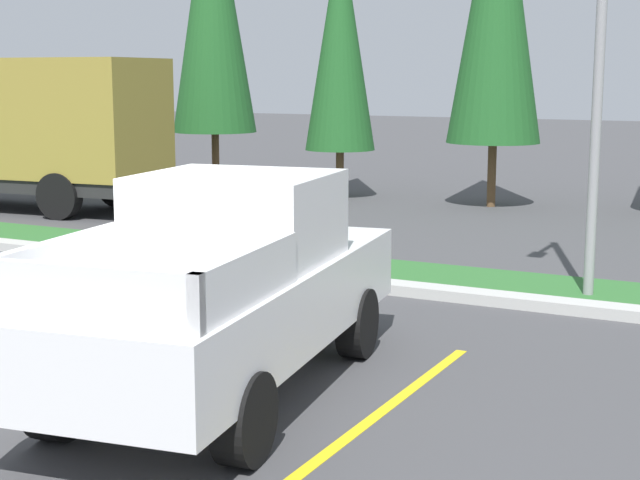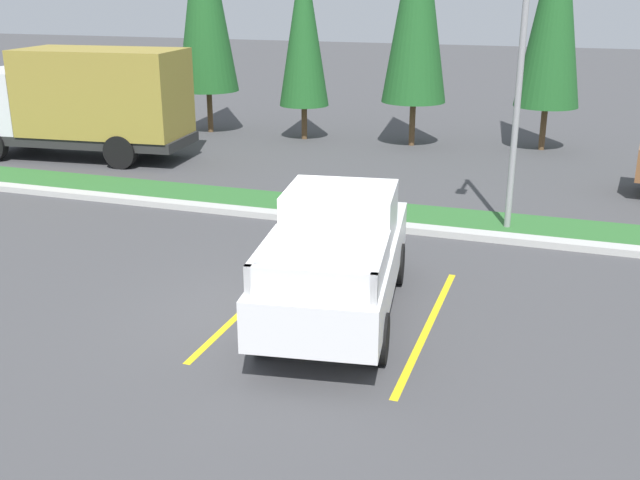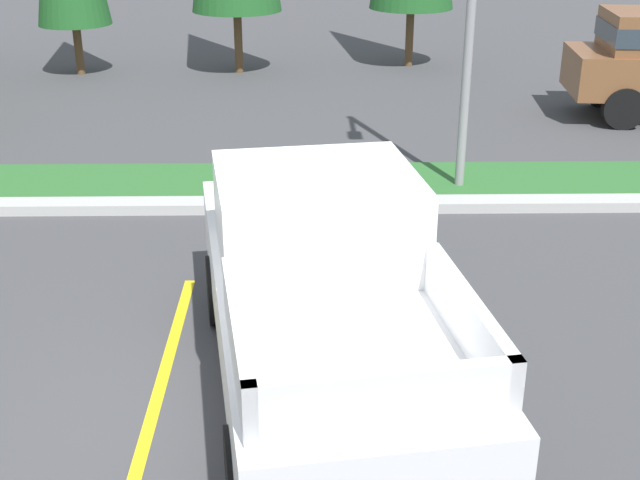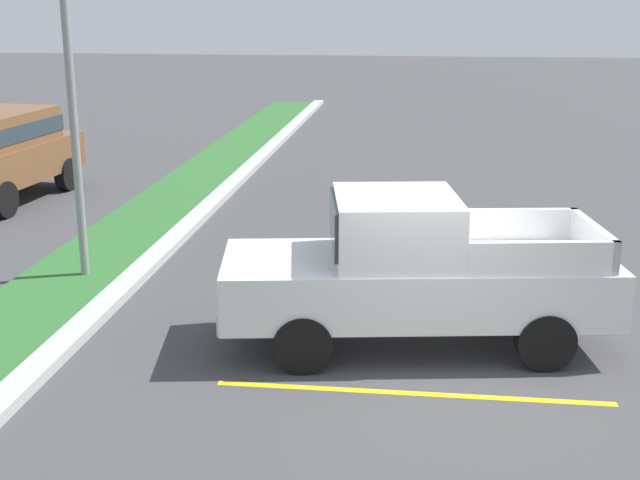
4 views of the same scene
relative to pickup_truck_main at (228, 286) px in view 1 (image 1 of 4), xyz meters
The scene contains 9 objects.
ground_plane 1.38m from the pickup_truck_main, 159.35° to the right, with size 120.00×120.00×0.00m, color #424244.
parking_line_near 1.86m from the pickup_truck_main, behind, with size 0.12×4.80×0.01m, color yellow.
parking_line_far 1.87m from the pickup_truck_main, ahead, with size 0.12×4.80×0.01m, color yellow.
curb_strip 4.85m from the pickup_truck_main, 100.31° to the left, with size 56.00×0.40×0.15m, color #B2B2AD.
grass_median 5.93m from the pickup_truck_main, 98.38° to the left, with size 56.00×1.80×0.06m, color #2D662D.
pickup_truck_main is the anchor object (origin of this frame).
cargo_truck_distant 14.15m from the pickup_truck_main, 141.61° to the left, with size 6.99×3.05×3.40m.
street_light 6.45m from the pickup_truck_main, 67.36° to the left, with size 0.24×1.49×6.36m.
cypress_tree_left_inner 15.28m from the pickup_truck_main, 112.14° to the left, with size 1.73×1.73×6.67m.
Camera 1 is at (5.75, -7.20, 3.03)m, focal length 53.74 mm.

